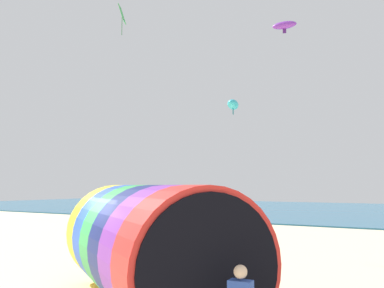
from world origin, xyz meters
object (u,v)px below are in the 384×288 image
(giant_inflatable_tube, at_px, (148,246))
(kite_purple_parafoil, at_px, (284,25))
(kite_green_diamond, at_px, (122,15))
(kite_cyan_parafoil, at_px, (233,105))

(giant_inflatable_tube, relative_size, kite_purple_parafoil, 5.35)
(kite_green_diamond, distance_m, kite_purple_parafoil, 8.83)
(giant_inflatable_tube, distance_m, kite_purple_parafoil, 16.16)
(kite_purple_parafoil, bearing_deg, kite_cyan_parafoil, -114.21)
(kite_green_diamond, relative_size, kite_cyan_parafoil, 1.16)
(kite_green_diamond, distance_m, kite_cyan_parafoil, 8.65)
(kite_green_diamond, xyz_separation_m, kite_cyan_parafoil, (6.55, 0.33, -5.64))
(kite_cyan_parafoil, xyz_separation_m, kite_purple_parafoil, (1.46, 3.24, 4.60))
(kite_cyan_parafoil, bearing_deg, giant_inflatable_tube, -76.06)
(kite_green_diamond, bearing_deg, giant_inflatable_tube, -46.05)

